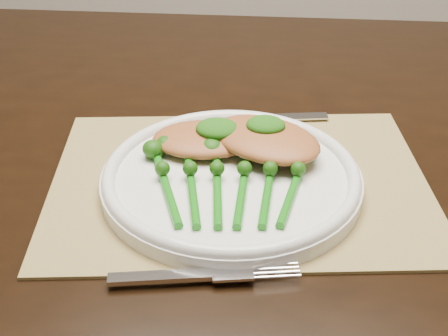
# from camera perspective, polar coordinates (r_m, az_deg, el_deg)

# --- Properties ---
(dining_table) EXTENTS (1.63, 0.95, 0.75)m
(dining_table) POSITION_cam_1_polar(r_m,az_deg,el_deg) (1.08, 1.66, -13.86)
(dining_table) COLOR black
(dining_table) RESTS_ON ground
(placemat) EXTENTS (0.48, 0.38, 0.00)m
(placemat) POSITION_cam_1_polar(r_m,az_deg,el_deg) (0.73, 1.43, -1.22)
(placemat) COLOR #95804C
(placemat) RESTS_ON dining_table
(dinner_plate) EXTENTS (0.30, 0.30, 0.03)m
(dinner_plate) POSITION_cam_1_polar(r_m,az_deg,el_deg) (0.71, 0.67, -0.84)
(dinner_plate) COLOR silver
(dinner_plate) RESTS_ON placemat
(knife) EXTENTS (0.20, 0.05, 0.01)m
(knife) POSITION_cam_1_polar(r_m,az_deg,el_deg) (0.85, 1.69, 4.53)
(knife) COLOR silver
(knife) RESTS_ON placemat
(fork) EXTENTS (0.18, 0.05, 0.01)m
(fork) POSITION_cam_1_polar(r_m,az_deg,el_deg) (0.60, -0.64, -9.66)
(fork) COLOR silver
(fork) RESTS_ON placemat
(chicken_fillet_left) EXTENTS (0.13, 0.10, 0.02)m
(chicken_fillet_left) POSITION_cam_1_polar(r_m,az_deg,el_deg) (0.75, -1.86, 2.66)
(chicken_fillet_left) COLOR #A75E30
(chicken_fillet_left) RESTS_ON dinner_plate
(chicken_fillet_right) EXTENTS (0.17, 0.15, 0.03)m
(chicken_fillet_right) POSITION_cam_1_polar(r_m,az_deg,el_deg) (0.74, 3.82, 2.67)
(chicken_fillet_right) COLOR #A75E30
(chicken_fillet_right) RESTS_ON dinner_plate
(pesto_dollop_left) EXTENTS (0.05, 0.04, 0.02)m
(pesto_dollop_left) POSITION_cam_1_polar(r_m,az_deg,el_deg) (0.74, -0.61, 3.62)
(pesto_dollop_left) COLOR #124309
(pesto_dollop_left) RESTS_ON chicken_fillet_left
(pesto_dollop_right) EXTENTS (0.05, 0.04, 0.02)m
(pesto_dollop_right) POSITION_cam_1_polar(r_m,az_deg,el_deg) (0.74, 3.84, 3.96)
(pesto_dollop_right) COLOR #124309
(pesto_dollop_right) RESTS_ON chicken_fillet_right
(broccolini_bundle) EXTENTS (0.18, 0.20, 0.04)m
(broccolini_bundle) POSITION_cam_1_polar(r_m,az_deg,el_deg) (0.68, 0.55, -1.71)
(broccolini_bundle) COLOR #11670D
(broccolini_bundle) RESTS_ON dinner_plate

